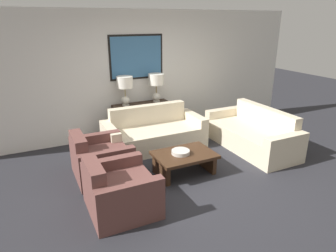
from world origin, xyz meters
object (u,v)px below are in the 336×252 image
at_px(table_lamp_left, 125,85).
at_px(armchair_near_back_wall, 100,160).
at_px(couch_by_back_wall, 154,134).
at_px(coffee_table, 184,159).
at_px(console_table, 142,120).
at_px(armchair_near_camera, 119,192).
at_px(couch_by_side, 252,135).
at_px(table_lamp_right, 156,82).
at_px(decorative_bowl, 181,152).

relative_size(table_lamp_left, armchair_near_back_wall, 0.67).
relative_size(couch_by_back_wall, coffee_table, 2.01).
distance_m(console_table, armchair_near_camera, 2.73).
bearing_deg(armchair_near_back_wall, console_table, 47.28).
bearing_deg(couch_by_back_wall, table_lamp_left, 118.27).
xyz_separation_m(console_table, armchair_near_back_wall, (-1.26, -1.37, -0.09)).
bearing_deg(armchair_near_camera, console_table, 62.47).
height_order(coffee_table, armchair_near_back_wall, armchair_near_back_wall).
bearing_deg(couch_by_side, console_table, 138.67).
xyz_separation_m(table_lamp_right, armchair_near_back_wall, (-1.61, -1.37, -0.89)).
distance_m(coffee_table, armchair_near_back_wall, 1.38).
bearing_deg(table_lamp_left, armchair_near_back_wall, -123.71).
height_order(couch_by_back_wall, armchair_near_back_wall, couch_by_back_wall).
xyz_separation_m(couch_by_side, coffee_table, (-1.74, -0.35, -0.01)).
height_order(decorative_bowl, armchair_near_camera, armchair_near_camera).
relative_size(couch_by_back_wall, armchair_near_back_wall, 2.15).
bearing_deg(coffee_table, table_lamp_right, 80.01).
bearing_deg(couch_by_back_wall, armchair_near_camera, -125.50).
xyz_separation_m(table_lamp_left, coffee_table, (0.37, -1.89, -0.91)).
distance_m(table_lamp_left, couch_by_side, 2.76).
bearing_deg(console_table, decorative_bowl, -91.42).
bearing_deg(decorative_bowl, armchair_near_back_wall, 157.17).
xyz_separation_m(couch_by_side, armchair_near_camera, (-3.01, -0.88, 0.01)).
bearing_deg(couch_by_back_wall, decorative_bowl, -92.18).
bearing_deg(table_lamp_right, couch_by_side, -47.71).
bearing_deg(coffee_table, armchair_near_back_wall, 157.60).
xyz_separation_m(couch_by_side, armchair_near_back_wall, (-3.01, 0.17, 0.01)).
bearing_deg(console_table, armchair_near_back_wall, -132.72).
relative_size(decorative_bowl, armchair_near_camera, 0.33).
relative_size(table_lamp_left, coffee_table, 0.62).
relative_size(couch_by_side, coffee_table, 2.01).
distance_m(coffee_table, armchair_near_camera, 1.38).
xyz_separation_m(console_table, coffee_table, (0.02, -1.89, -0.11)).
bearing_deg(table_lamp_right, couch_by_back_wall, -118.27).
distance_m(couch_by_side, armchair_near_back_wall, 3.02).
relative_size(coffee_table, decorative_bowl, 3.26).
bearing_deg(coffee_table, couch_by_side, 11.49).
distance_m(table_lamp_right, armchair_near_back_wall, 2.29).
xyz_separation_m(table_lamp_right, decorative_bowl, (-0.40, -1.88, -0.78)).
distance_m(table_lamp_left, decorative_bowl, 2.06).
bearing_deg(coffee_table, couch_by_back_wall, 90.77).
bearing_deg(armchair_near_back_wall, coffee_table, -22.40).
bearing_deg(armchair_near_back_wall, couch_by_back_wall, 29.54).
xyz_separation_m(console_table, armchair_near_camera, (-1.26, -2.42, -0.09)).
bearing_deg(coffee_table, console_table, 90.50).
relative_size(couch_by_back_wall, armchair_near_camera, 2.15).
xyz_separation_m(console_table, couch_by_side, (1.75, -1.54, -0.10)).
distance_m(coffee_table, decorative_bowl, 0.15).
height_order(table_lamp_right, couch_by_side, table_lamp_right).
relative_size(table_lamp_left, couch_by_side, 0.31).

